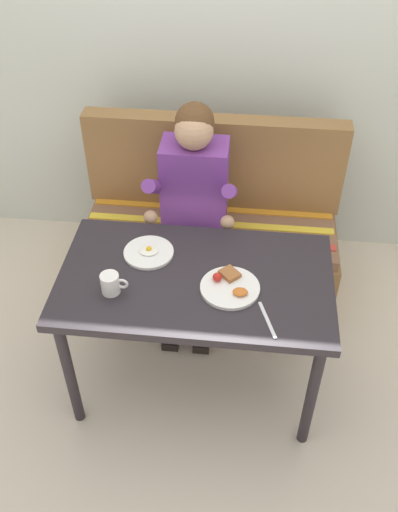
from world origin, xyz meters
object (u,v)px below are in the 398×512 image
Objects in this scene: plate_breakfast at (230,286)px; table at (195,290)px; coffee_mug at (111,283)px; knife at (267,320)px; person at (193,196)px; couch at (210,237)px; plate_eggs at (149,252)px.

table is at bearing 160.86° from plate_breakfast.
coffee_mug is 0.67m from knife.
person is at bearing 97.49° from table.
couch is (0.00, 0.76, -0.32)m from table.
couch is 12.20× the size of coffee_mug.
couch reaches higher than plate_breakfast.
person reaches higher than table.
table is 0.19m from plate_breakfast.
table is at bearing -29.70° from plate_eggs.
plate_breakfast reaches higher than table.
coffee_mug reaches higher than plate_breakfast.
coffee_mug is (-0.34, -0.13, 0.13)m from table.
plate_breakfast is 0.23m from knife.
person is at bearing -113.91° from couch.
plate_eggs reaches higher than knife.
coffee_mug is (-0.11, -0.26, 0.04)m from plate_eggs.
couch is at bearing 90.00° from table.
knife is (0.16, -0.17, -0.01)m from plate_breakfast.
coffee_mug is at bearing -159.62° from table.
couch is at bearing 88.31° from knife.
coffee_mug is at bearing -110.23° from person.
table is 6.00× the size of knife.
person is (-0.08, -0.17, 0.41)m from couch.
table is 0.83m from couch.
knife is at bearing -64.06° from person.
couch is 7.20× the size of knife.
coffee_mug is at bearing 152.47° from knife.
table is 0.28m from plate_eggs.
coffee_mug reaches higher than table.
couch is at bearing 69.03° from coffee_mug.
couch is at bearing 66.09° from person.
plate_eggs is at bearing 154.34° from plate_breakfast.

